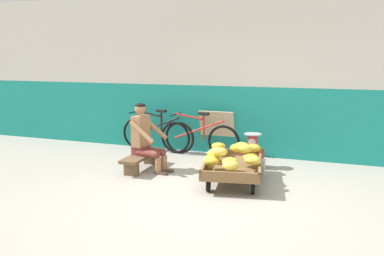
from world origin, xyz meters
name	(u,v)px	position (x,y,z in m)	size (l,w,h in m)	color
ground_plane	(202,204)	(0.00, 0.00, 0.00)	(80.00, 80.00, 0.00)	#A39E93
back_wall	(252,75)	(0.00, 2.97, 1.56)	(16.00, 0.30, 3.13)	#19847A
banana_cart	(233,167)	(0.14, 1.06, 0.24)	(1.09, 1.57, 0.36)	brown
banana_pile	(231,154)	(0.12, 0.99, 0.46)	(0.99, 1.46, 0.26)	gold
low_bench	(141,158)	(-1.51, 1.22, 0.20)	(0.34, 1.11, 0.27)	brown
vendor_seated	(145,137)	(-1.42, 1.21, 0.57)	(0.71, 0.54, 1.14)	#9E704C
plastic_crate	(252,158)	(0.23, 2.04, 0.15)	(0.36, 0.28, 0.30)	red
weighing_scale	(253,141)	(0.23, 2.04, 0.45)	(0.30, 0.30, 0.29)	#28282D
bicycle_near_left	(157,134)	(-1.85, 2.58, 0.35)	(1.66, 0.48, 0.86)	black
bicycle_far_left	(199,138)	(-0.92, 2.48, 0.35)	(1.66, 0.48, 0.86)	black
sign_board	(218,132)	(-0.64, 2.81, 0.43)	(0.70, 0.30, 0.86)	#C6B289
shopping_bag	(260,167)	(0.43, 1.67, 0.12)	(0.18, 0.12, 0.24)	silver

